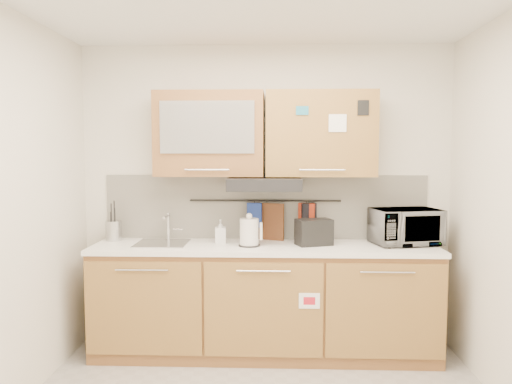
{
  "coord_description": "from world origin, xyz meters",
  "views": [
    {
      "loc": [
        0.08,
        -2.86,
        1.69
      ],
      "look_at": [
        -0.06,
        1.05,
        1.37
      ],
      "focal_mm": 35.0,
      "sensor_mm": 36.0,
      "label": 1
    }
  ],
  "objects": [
    {
      "name": "cutting_board",
      "position": [
        0.02,
        1.44,
        1.05
      ],
      "size": [
        0.3,
        0.14,
        0.39
      ],
      "primitive_type": "cube",
      "rotation": [
        0.0,
        0.0,
        -0.39
      ],
      "color": "brown",
      "rests_on": "utensil_rail"
    },
    {
      "name": "utensil_rail",
      "position": [
        0.0,
        1.45,
        1.26
      ],
      "size": [
        1.3,
        0.02,
        0.02
      ],
      "primitive_type": "cylinder",
      "rotation": [
        0.0,
        1.57,
        0.0
      ],
      "color": "black",
      "rests_on": "backsplash"
    },
    {
      "name": "kettle",
      "position": [
        -0.12,
        1.14,
        1.03
      ],
      "size": [
        0.19,
        0.17,
        0.27
      ],
      "rotation": [
        0.0,
        0.0,
        -0.02
      ],
      "color": "silver",
      "rests_on": "countertop"
    },
    {
      "name": "wall_back",
      "position": [
        0.0,
        1.5,
        1.3
      ],
      "size": [
        3.2,
        0.0,
        3.2
      ],
      "primitive_type": "plane",
      "rotation": [
        1.57,
        0.0,
        0.0
      ],
      "color": "silver",
      "rests_on": "ground"
    },
    {
      "name": "backsplash",
      "position": [
        0.0,
        1.49,
        1.2
      ],
      "size": [
        2.8,
        0.02,
        0.56
      ],
      "primitive_type": "cube",
      "color": "silver",
      "rests_on": "countertop"
    },
    {
      "name": "oven_mitt",
      "position": [
        -0.09,
        1.44,
        1.13
      ],
      "size": [
        0.13,
        0.05,
        0.21
      ],
      "primitive_type": "cube",
      "rotation": [
        0.0,
        0.0,
        -0.12
      ],
      "color": "navy",
      "rests_on": "utensil_rail"
    },
    {
      "name": "range_hood",
      "position": [
        0.0,
        1.25,
        1.42
      ],
      "size": [
        0.6,
        0.46,
        0.1
      ],
      "primitive_type": "cube",
      "color": "black",
      "rests_on": "upper_cabinets"
    },
    {
      "name": "utensil_crock",
      "position": [
        -1.3,
        1.34,
        1.01
      ],
      "size": [
        0.16,
        0.16,
        0.34
      ],
      "rotation": [
        0.0,
        0.0,
        -0.2
      ],
      "color": "#B3B3B8",
      "rests_on": "countertop"
    },
    {
      "name": "upper_cabinets",
      "position": [
        -0.0,
        1.32,
        1.83
      ],
      "size": [
        1.82,
        0.37,
        0.7
      ],
      "color": "brown",
      "rests_on": "wall_back"
    },
    {
      "name": "soap_bottle",
      "position": [
        -0.37,
        1.26,
        1.02
      ],
      "size": [
        0.1,
        0.1,
        0.2
      ],
      "primitive_type": "imported",
      "rotation": [
        0.0,
        0.0,
        0.09
      ],
      "color": "#999999",
      "rests_on": "countertop"
    },
    {
      "name": "toaster",
      "position": [
        0.41,
        1.2,
        1.03
      ],
      "size": [
        0.32,
        0.25,
        0.21
      ],
      "rotation": [
        0.0,
        0.0,
        0.34
      ],
      "color": "black",
      "rests_on": "countertop"
    },
    {
      "name": "pot_holder",
      "position": [
        0.36,
        1.44,
        1.15
      ],
      "size": [
        0.14,
        0.07,
        0.18
      ],
      "primitive_type": "cube",
      "rotation": [
        0.0,
        0.0,
        -0.38
      ],
      "color": "#AA2F16",
      "rests_on": "utensil_rail"
    },
    {
      "name": "base_cabinet",
      "position": [
        0.0,
        1.19,
        0.41
      ],
      "size": [
        2.8,
        0.64,
        0.88
      ],
      "color": "brown",
      "rests_on": "floor"
    },
    {
      "name": "dark_pouch",
      "position": [
        0.38,
        1.44,
        1.14
      ],
      "size": [
        0.13,
        0.08,
        0.2
      ],
      "primitive_type": "cube",
      "rotation": [
        0.0,
        0.0,
        0.38
      ],
      "color": "black",
      "rests_on": "utensil_rail"
    },
    {
      "name": "countertop",
      "position": [
        0.0,
        1.19,
        0.9
      ],
      "size": [
        2.82,
        0.62,
        0.04
      ],
      "primitive_type": "cube",
      "color": "white",
      "rests_on": "base_cabinet"
    },
    {
      "name": "sink",
      "position": [
        -0.85,
        1.21,
        0.92
      ],
      "size": [
        0.42,
        0.4,
        0.26
      ],
      "color": "silver",
      "rests_on": "countertop"
    },
    {
      "name": "microwave",
      "position": [
        1.17,
        1.27,
        1.07
      ],
      "size": [
        0.6,
        0.47,
        0.29
      ],
      "primitive_type": "imported",
      "rotation": [
        0.0,
        0.0,
        0.23
      ],
      "color": "#999999",
      "rests_on": "countertop"
    }
  ]
}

